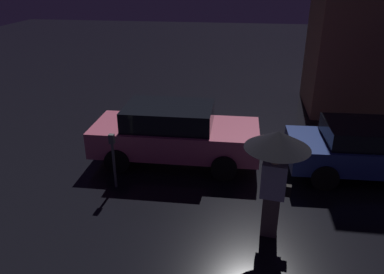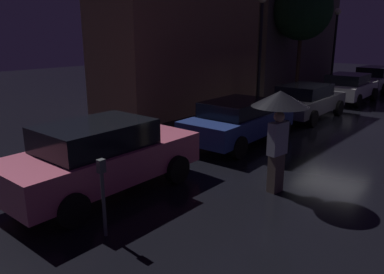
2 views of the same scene
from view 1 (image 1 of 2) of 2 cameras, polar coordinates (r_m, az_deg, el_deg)
parked_car_pink at (r=9.82m, az=-2.74°, el=0.67°), size 4.34×1.96×1.53m
parked_car_blue at (r=10.10m, az=25.95°, el=-1.66°), size 4.19×1.90×1.35m
pedestrian_with_umbrella at (r=6.74m, az=12.78°, el=-2.43°), size 1.17×1.17×2.18m
parking_meter at (r=8.72m, az=-11.92°, el=-2.74°), size 0.12×0.10×1.35m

